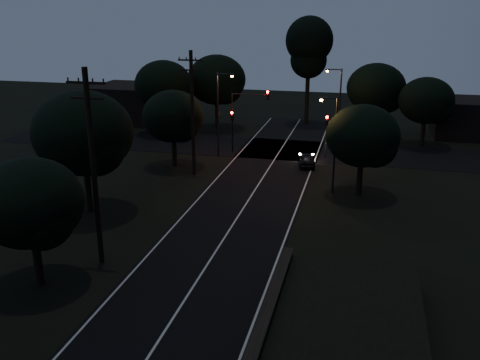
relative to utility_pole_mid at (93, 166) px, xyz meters
The scene contains 21 objects.
road_surface 18.13m from the utility_pole_mid, 69.58° to the left, with size 60.00×70.00×0.03m.
utility_pole_mid is the anchor object (origin of this frame).
utility_pole_far 17.00m from the utility_pole_mid, 90.00° to the left, with size 2.20×0.30×10.50m.
tree_left_b 3.83m from the utility_pole_mid, 120.21° to the right, with size 5.37×5.37×6.83m.
tree_left_c 8.08m from the utility_pole_mid, 121.82° to the left, with size 6.81×6.81×8.61m.
tree_left_d 19.07m from the utility_pole_mid, 96.97° to the left, with size 5.43×5.43×6.88m.
tree_far_nw 34.97m from the utility_pole_mid, 94.53° to the left, with size 6.75×6.75×8.55m.
tree_far_w 31.84m from the utility_pole_mid, 104.13° to the left, with size 6.42×6.42×8.19m.
tree_far_ne 38.05m from the utility_pole_mid, 66.41° to the left, with size 6.35×6.35×8.03m.
tree_far_e 37.76m from the utility_pole_mid, 57.65° to the left, with size 5.56×5.56×7.06m.
tree_right_a 20.61m from the utility_pole_mid, 46.37° to the left, with size 5.52×5.52×7.02m.
tall_pine 40.76m from the utility_pole_mid, 80.07° to the left, with size 5.62×5.62×12.78m.
building_left 39.72m from the utility_pole_mid, 110.73° to the left, with size 10.00×8.00×4.40m, color black.
building_right 46.19m from the utility_pole_mid, 55.62° to the left, with size 9.00×7.00×4.00m, color black.
signal_left 25.19m from the utility_pole_mid, 86.79° to the left, with size 0.28×0.35×4.10m.
signal_right 27.30m from the utility_pole_mid, 67.01° to the left, with size 0.28×0.35×4.10m.
signal_mast 25.22m from the utility_pole_mid, 82.96° to the left, with size 3.70×0.35×6.25m.
streetlight_a 23.04m from the utility_pole_mid, 88.27° to the left, with size 1.66×0.26×8.00m.
streetlight_b 31.15m from the utility_pole_mid, 68.70° to the left, with size 1.66×0.26×8.00m.
streetlight_c 19.15m from the utility_pole_mid, 51.74° to the left, with size 1.46×0.26×7.50m.
car 24.28m from the utility_pole_mid, 67.18° to the left, with size 1.40×3.48×1.19m, color black.
Camera 1 is at (8.11, -9.99, 14.06)m, focal length 40.00 mm.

